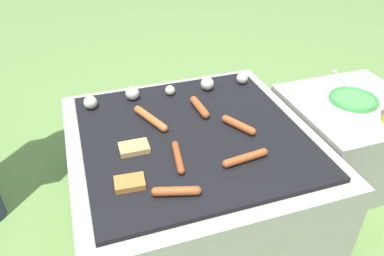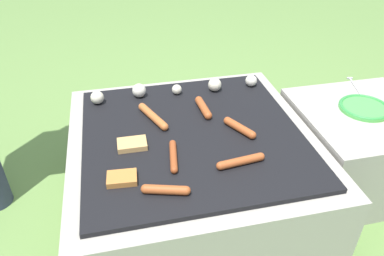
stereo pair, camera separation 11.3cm
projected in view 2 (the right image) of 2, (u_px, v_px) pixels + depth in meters
The scene contains 14 objects.
ground_plane at pixel (192, 202), 1.60m from camera, with size 14.00×14.00×0.00m, color #608442.
grill at pixel (192, 170), 1.50m from camera, with size 0.91×0.91×0.37m.
side_ledge at pixel (356, 148), 1.61m from camera, with size 0.52×0.52×0.37m.
sausage_mid_right at pixel (240, 128), 1.39m from camera, with size 0.09×0.14×0.03m.
sausage_front_center at pixel (166, 190), 1.12m from camera, with size 0.15×0.06×0.03m.
sausage_back_left at pixel (173, 156), 1.26m from camera, with size 0.04×0.17×0.02m.
sausage_back_center at pixel (153, 116), 1.46m from camera, with size 0.10×0.19×0.03m.
sausage_front_right at pixel (203, 108), 1.51m from camera, with size 0.04×0.16×0.03m.
sausage_mid_left at pixel (241, 161), 1.23m from camera, with size 0.17×0.04×0.03m.
bread_slice_right at pixel (122, 178), 1.17m from camera, with size 0.10×0.07×0.02m.
bread_slice_left at pixel (132, 144), 1.32m from camera, with size 0.10×0.07×0.02m.
mushroom_row at pixel (175, 88), 1.62m from camera, with size 0.73×0.08×0.06m.
plate_colorful at pixel (364, 108), 1.52m from camera, with size 0.20×0.20×0.02m.
fork_utensil at pixel (356, 87), 1.68m from camera, with size 0.07×0.20×0.01m.
Camera 2 is at (-0.25, -1.11, 1.17)m, focal length 35.00 mm.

